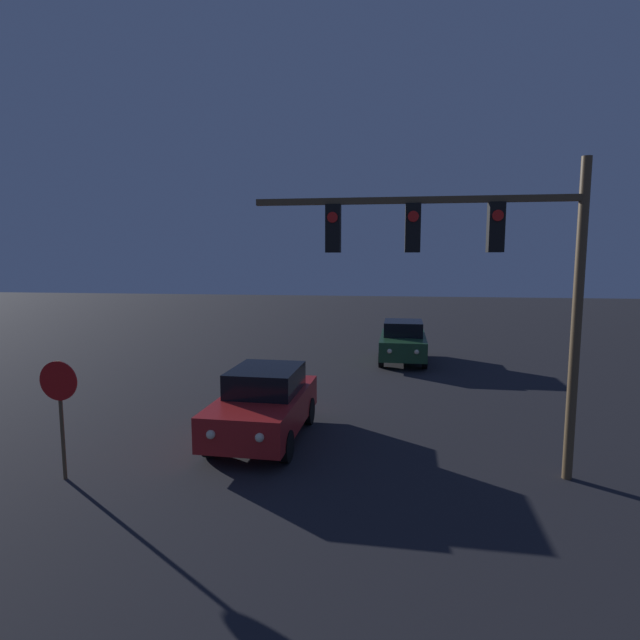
{
  "coord_description": "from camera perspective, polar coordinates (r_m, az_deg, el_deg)",
  "views": [
    {
      "loc": [
        1.42,
        4.47,
        4.14
      ],
      "look_at": [
        0.0,
        14.67,
        2.87
      ],
      "focal_mm": 28.0,
      "sensor_mm": 36.0,
      "label": 1
    }
  ],
  "objects": [
    {
      "name": "stop_sign",
      "position": [
        10.5,
        -27.61,
        -7.82
      ],
      "size": [
        0.74,
        0.07,
        2.27
      ],
      "color": "brown",
      "rests_on": "ground_plane"
    },
    {
      "name": "car_far",
      "position": [
        20.4,
        9.47,
        -2.4
      ],
      "size": [
        1.9,
        4.03,
        1.63
      ],
      "rotation": [
        0.0,
        0.0,
        3.12
      ],
      "color": "#1E4728",
      "rests_on": "ground_plane"
    },
    {
      "name": "traffic_signal_mast",
      "position": [
        9.7,
        17.4,
        6.57
      ],
      "size": [
        6.05,
        0.3,
        5.92
      ],
      "color": "brown",
      "rests_on": "ground_plane"
    },
    {
      "name": "car_near",
      "position": [
        11.7,
        -6.39,
        -9.45
      ],
      "size": [
        1.93,
        4.05,
        1.63
      ],
      "rotation": [
        0.0,
        0.0,
        3.11
      ],
      "color": "#B21E1E",
      "rests_on": "ground_plane"
    }
  ]
}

